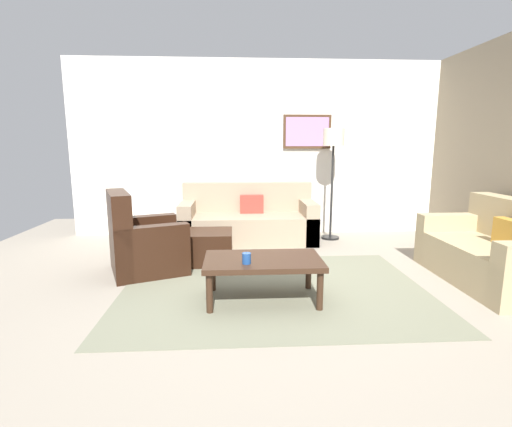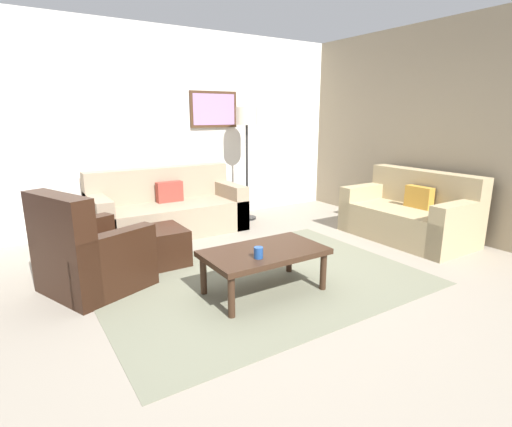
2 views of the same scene
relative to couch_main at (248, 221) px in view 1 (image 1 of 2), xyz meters
name	(u,v)px [view 1 (image 1 of 2)]	position (x,y,z in m)	size (l,w,h in m)	color
ground_plane	(274,289)	(0.18, -2.10, -0.30)	(8.00, 8.00, 0.00)	gray
rear_partition	(258,149)	(0.18, 0.50, 1.10)	(6.00, 0.12, 2.80)	silver
area_rug	(274,289)	(0.18, -2.10, -0.29)	(3.09, 2.25, 0.01)	slate
couch_main	(248,221)	(0.00, 0.00, 0.00)	(2.03, 0.91, 0.88)	gray
couch_loveseat	(500,255)	(2.63, -2.02, 0.00)	(0.90, 1.60, 0.88)	tan
armchair_leather	(141,246)	(-1.29, -1.44, 0.01)	(1.04, 1.04, 0.95)	black
ottoman	(210,247)	(-0.53, -1.14, -0.10)	(0.56, 0.56, 0.40)	black
coffee_table	(263,264)	(0.05, -2.35, 0.06)	(1.10, 0.64, 0.41)	#382316
cup	(247,258)	(-0.11, -2.50, 0.16)	(0.08, 0.08, 0.10)	#1E478C
lamp_standing	(333,149)	(1.30, -0.01, 1.11)	(0.32, 0.32, 1.71)	black
framed_artwork	(307,132)	(0.98, 0.41, 1.38)	(0.77, 0.04, 0.54)	#472D1C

